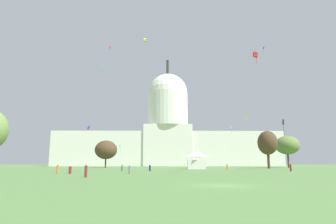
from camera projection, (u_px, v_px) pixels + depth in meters
ground_plane at (220, 186)px, 25.01m from camera, size 800.00×800.00×0.00m
capitol_building at (168, 134)px, 187.74m from camera, size 141.25×25.85×69.53m
event_tent at (196, 160)px, 93.13m from camera, size 6.19×5.33×5.55m
tree_east_mid at (287, 145)px, 117.83m from camera, size 13.89×13.71×12.65m
tree_east_near at (268, 143)px, 104.28m from camera, size 6.93×7.66×13.20m
tree_west_mid at (106, 150)px, 120.18m from camera, size 10.21×10.08×11.01m
person_maroon_near_tree_east at (86, 171)px, 39.10m from camera, size 0.45×0.45×1.76m
person_navy_near_tree_west at (150, 168)px, 69.48m from camera, size 0.55×0.55×1.60m
person_maroon_lawn_far_right at (291, 168)px, 66.64m from camera, size 0.46×0.46×1.76m
person_maroon_mid_right at (70, 170)px, 51.75m from camera, size 0.67×0.67×1.51m
person_orange_back_center at (227, 167)px, 81.70m from camera, size 0.55×0.55×1.72m
person_teal_deep_crowd at (122, 168)px, 69.38m from camera, size 0.46×0.46×1.54m
person_grey_edge_west at (130, 170)px, 52.59m from camera, size 0.44×0.44×1.57m
person_orange_front_right at (58, 170)px, 53.67m from camera, size 0.58×0.58×1.58m
kite_cyan_high at (102, 65)px, 155.98m from camera, size 1.00×0.72×1.02m
kite_pink_low at (231, 128)px, 108.64m from camera, size 0.61×0.92×3.01m
kite_white_low at (111, 150)px, 134.91m from camera, size 0.96×0.90×3.76m
kite_black_low at (283, 123)px, 78.36m from camera, size 0.81×0.69×4.18m
kite_violet_low at (89, 128)px, 58.82m from camera, size 0.85×0.92×0.87m
kite_yellow_high at (145, 40)px, 102.81m from camera, size 1.00×1.06×2.43m
kite_blue_high at (264, 49)px, 107.46m from camera, size 0.53×0.98×3.38m
kite_lime_low at (246, 117)px, 93.18m from camera, size 0.62×0.54×1.21m
kite_green_low at (120, 147)px, 162.78m from camera, size 0.53×0.95×4.80m
kite_red_mid at (255, 55)px, 54.86m from camera, size 0.89×0.83×2.29m
kite_magenta_high at (110, 48)px, 98.19m from camera, size 0.67×0.38×3.18m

